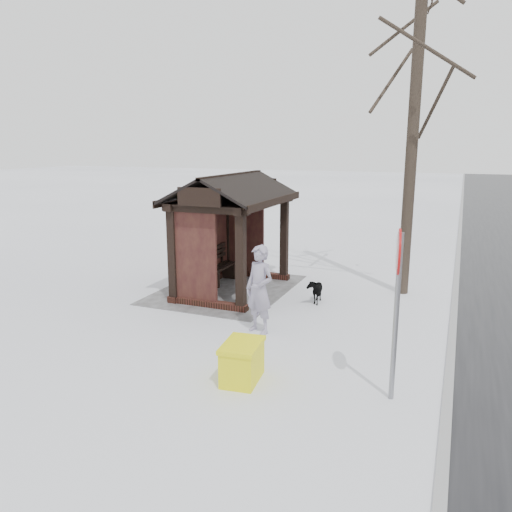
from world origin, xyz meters
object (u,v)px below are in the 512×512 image
Objects in this scene: dog at (315,290)px; road_sign at (397,281)px; pedestrian at (259,290)px; grit_bin at (242,362)px; tree_near at (419,43)px; bus_shelter at (227,209)px.

road_sign reaches higher than dog.
road_sign is (1.80, 2.89, 0.96)m from pedestrian.
road_sign is at bearing -69.01° from dog.
grit_bin is (4.50, 0.04, 0.02)m from dog.
dog is at bearing 98.88° from pedestrian.
grit_bin is at bearing -98.20° from dog.
pedestrian is (4.05, -2.42, -5.24)m from tree_near.
tree_near reaches higher than bus_shelter.
pedestrian is at bearing -110.85° from dog.
bus_shelter is at bearing -158.40° from grit_bin.
pedestrian is 3.54m from road_sign.
dog is at bearing -48.82° from tree_near.
road_sign is at bearing -10.82° from pedestrian.
tree_near is 4.91× the size of pedestrian.
pedestrian is at bearing 37.29° from bus_shelter.
dog is (1.67, -1.91, -5.84)m from tree_near.
pedestrian is at bearing -30.87° from tree_near.
bus_shelter reaches higher than road_sign.
tree_near is 12.27× the size of dog.
road_sign is at bearing 48.06° from bus_shelter.
grit_bin is 0.35× the size of road_sign.
dog is 0.80× the size of grit_bin.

